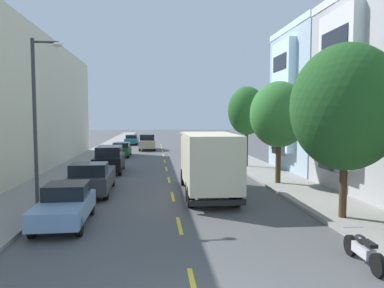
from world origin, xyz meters
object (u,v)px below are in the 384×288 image
parked_sedan_burgundy (200,145)px  parked_sedan_teal (132,139)px  parked_hatchback_sky (65,205)px  street_tree_third (247,111)px  parked_pickup_charcoal (92,178)px  parked_suv_black (109,159)px  street_tree_second (279,115)px  parked_sedan_forest (121,149)px  street_tree_nearest (346,107)px  parked_motorcycle (363,250)px  street_lamp (38,110)px  delivery_box_truck (208,160)px  moving_champagne_sedan (147,142)px

parked_sedan_burgundy → parked_sedan_teal: (-8.73, 11.66, 0.00)m
parked_hatchback_sky → street_tree_third: bearing=53.5°
parked_pickup_charcoal → parked_sedan_teal: size_ratio=1.19×
street_tree_third → parked_suv_black: bearing=-172.5°
parked_suv_black → parked_sedan_teal: size_ratio=1.07×
street_tree_second → parked_sedan_forest: bearing=122.2°
parked_sedan_burgundy → parked_suv_black: bearing=-119.1°
parked_sedan_forest → parked_pickup_charcoal: (0.10, -18.36, 0.08)m
street_tree_nearest → parked_sedan_teal: 42.34m
street_tree_second → parked_motorcycle: (-1.65, -11.69, -3.78)m
street_lamp → delivery_box_truck: (7.75, 1.85, -2.48)m
parked_sedan_forest → moving_champagne_sedan: size_ratio=0.94×
parked_pickup_charcoal → parked_sedan_burgundy: parked_pickup_charcoal is taller
street_tree_nearest → street_tree_second: street_tree_nearest is taller
parked_sedan_teal → moving_champagne_sedan: (2.48, -9.01, 0.24)m
delivery_box_truck → parked_pickup_charcoal: 6.20m
parked_hatchback_sky → parked_suv_black: parked_suv_black is taller
street_tree_second → delivery_box_truck: street_tree_second is taller
parked_sedan_forest → parked_pickup_charcoal: 18.36m
street_tree_nearest → moving_champagne_sedan: street_tree_nearest is taller
moving_champagne_sedan → parked_motorcycle: (6.55, -35.96, -0.58)m
street_tree_third → delivery_box_truck: (-4.60, -9.98, -2.69)m
parked_sedan_forest → parked_motorcycle: parked_sedan_forest is taller
parked_pickup_charcoal → parked_hatchback_sky: parked_pickup_charcoal is taller
parked_suv_black → street_tree_nearest: bearing=-52.1°
parked_pickup_charcoal → parked_motorcycle: size_ratio=2.60×
parked_suv_black → parked_motorcycle: parked_suv_black is taller
parked_sedan_teal → parked_sedan_forest: bearing=-90.1°
street_tree_second → delivery_box_truck: size_ratio=0.81×
parked_suv_black → street_tree_second: bearing=-29.9°
parked_sedan_forest → parked_hatchback_sky: parked_hatchback_sky is taller
street_tree_third → street_tree_nearest: bearing=-90.0°
parked_hatchback_sky → parked_suv_black: size_ratio=0.83×
street_lamp → moving_champagne_sedan: (4.16, 28.59, -3.35)m
parked_sedan_forest → parked_sedan_burgundy: same height
parked_sedan_teal → parked_motorcycle: parked_sedan_teal is taller
delivery_box_truck → parked_sedan_teal: (-6.08, 35.75, -1.10)m
parked_sedan_burgundy → parked_suv_black: 17.77m
street_tree_third → delivery_box_truck: bearing=-114.8°
street_tree_second → street_tree_third: (-0.00, 7.51, 0.35)m
parked_motorcycle → parked_suv_black: bearing=116.7°
street_tree_second → street_tree_third: bearing=90.0°
street_tree_nearest → parked_suv_black: (-10.60, 13.62, -3.43)m
parked_motorcycle → parked_pickup_charcoal: bearing=130.9°
parked_suv_black → parked_motorcycle: bearing=-63.3°
parked_sedan_burgundy → parked_sedan_teal: 14.56m
parked_sedan_burgundy → street_tree_nearest: bearing=-86.2°
parked_sedan_forest → parked_hatchback_sky: size_ratio=1.12×
street_lamp → parked_pickup_charcoal: street_lamp is taller
parked_pickup_charcoal → parked_sedan_burgundy: size_ratio=1.18×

